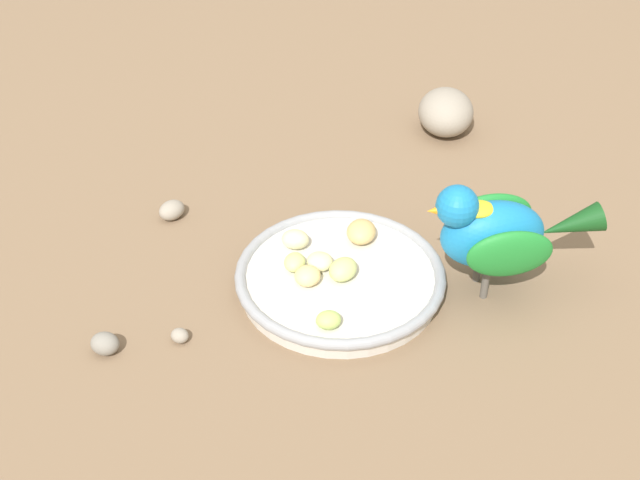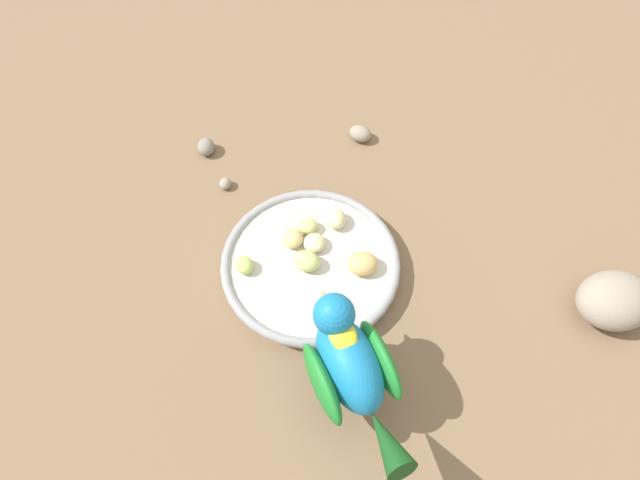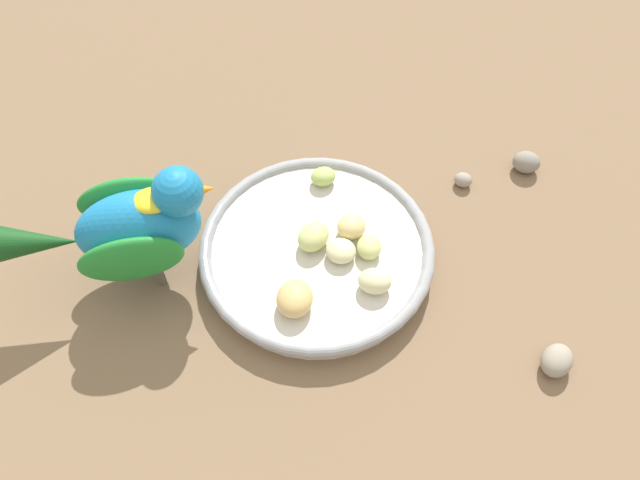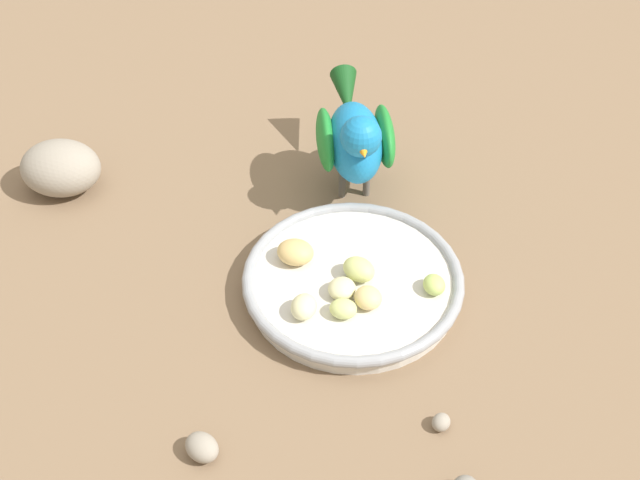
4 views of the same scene
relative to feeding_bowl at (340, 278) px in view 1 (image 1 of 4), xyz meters
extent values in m
plane|color=#7A6047|center=(-0.03, 0.01, -0.01)|extent=(4.00, 4.00, 0.00)
cylinder|color=beige|center=(0.00, 0.00, 0.00)|extent=(0.21, 0.21, 0.02)
torus|color=#93969B|center=(0.00, 0.00, 0.01)|extent=(0.22, 0.22, 0.01)
ellipsoid|color=#C6D17A|center=(0.00, 0.00, 0.02)|extent=(0.04, 0.04, 0.02)
ellipsoid|color=#B2CC66|center=(0.03, 0.07, 0.01)|extent=(0.03, 0.02, 0.02)
ellipsoid|color=#E5C67F|center=(0.04, 0.01, 0.02)|extent=(0.03, 0.03, 0.02)
ellipsoid|color=beige|center=(0.03, -0.06, 0.02)|extent=(0.04, 0.04, 0.02)
ellipsoid|color=tan|center=(-0.04, -0.05, 0.02)|extent=(0.04, 0.05, 0.02)
ellipsoid|color=#C6D17A|center=(0.04, -0.02, 0.01)|extent=(0.03, 0.03, 0.02)
ellipsoid|color=beige|center=(0.02, -0.02, 0.01)|extent=(0.04, 0.04, 0.02)
cylinder|color=#59544C|center=(-0.14, 0.05, 0.00)|extent=(0.01, 0.01, 0.03)
cylinder|color=#59544C|center=(-0.14, 0.02, 0.00)|extent=(0.01, 0.01, 0.03)
ellipsoid|color=#197AB7|center=(-0.15, 0.04, 0.06)|extent=(0.11, 0.07, 0.07)
ellipsoid|color=#1E7F2D|center=(-0.15, 0.07, 0.06)|extent=(0.09, 0.03, 0.05)
ellipsoid|color=#1E7F2D|center=(-0.16, 0.00, 0.06)|extent=(0.09, 0.03, 0.05)
cone|color=#144719|center=(-0.23, 0.04, 0.06)|extent=(0.07, 0.04, 0.05)
sphere|color=#197AB7|center=(-0.11, 0.03, 0.10)|extent=(0.05, 0.05, 0.04)
cone|color=orange|center=(-0.09, 0.03, 0.09)|extent=(0.02, 0.02, 0.02)
ellipsoid|color=yellow|center=(-0.13, 0.03, 0.09)|extent=(0.04, 0.03, 0.01)
ellipsoid|color=gray|center=(-0.22, -0.28, 0.02)|extent=(0.10, 0.11, 0.06)
ellipsoid|color=gray|center=(0.24, 0.04, 0.00)|extent=(0.04, 0.03, 0.02)
ellipsoid|color=gray|center=(0.16, -0.17, 0.00)|extent=(0.04, 0.04, 0.02)
ellipsoid|color=gray|center=(0.17, 0.04, -0.01)|extent=(0.02, 0.02, 0.01)
camera|label=1|loc=(0.18, 0.65, 0.57)|focal=47.90mm
camera|label=2|loc=(-0.30, 0.15, 0.59)|focal=30.86mm
camera|label=3|loc=(-0.10, -0.31, 0.49)|focal=35.35mm
camera|label=4|loc=(0.61, -0.16, 0.67)|focal=52.14mm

